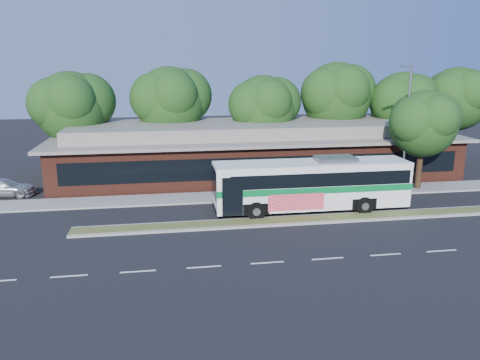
{
  "coord_description": "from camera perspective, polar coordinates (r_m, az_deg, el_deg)",
  "views": [
    {
      "loc": [
        -7.57,
        -25.07,
        9.15
      ],
      "look_at": [
        -2.94,
        3.34,
        2.0
      ],
      "focal_mm": 35.0,
      "sensor_mm": 36.0,
      "label": 1
    }
  ],
  "objects": [
    {
      "name": "tree_bg_e",
      "position": [
        45.96,
        19.61,
        8.91
      ],
      "size": [
        6.47,
        5.8,
        8.5
      ],
      "color": "black",
      "rests_on": "ground"
    },
    {
      "name": "parking_lot",
      "position": [
        37.71,
        -25.0,
        -1.42
      ],
      "size": [
        14.0,
        12.0,
        0.01
      ],
      "primitive_type": "cube",
      "color": "black",
      "rests_on": "ground"
    },
    {
      "name": "tree_bg_b",
      "position": [
        41.34,
        -7.95,
        9.65
      ],
      "size": [
        6.69,
        6.0,
        9.0
      ],
      "color": "black",
      "rests_on": "ground"
    },
    {
      "name": "tree_bg_d",
      "position": [
        44.31,
        12.15,
        10.11
      ],
      "size": [
        6.91,
        6.2,
        9.37
      ],
      "color": "black",
      "rests_on": "ground"
    },
    {
      "name": "transit_bus",
      "position": [
        29.93,
        8.78,
        -0.16
      ],
      "size": [
        12.43,
        2.96,
        3.48
      ],
      "rotation": [
        0.0,
        0.0,
        -0.0
      ],
      "color": "white",
      "rests_on": "ground"
    },
    {
      "name": "median_strip",
      "position": [
        28.26,
        6.82,
        -4.88
      ],
      "size": [
        26.0,
        1.1,
        0.15
      ],
      "primitive_type": "cube",
      "color": "#4D5B26",
      "rests_on": "ground"
    },
    {
      "name": "tree_bg_a",
      "position": [
        40.95,
        -19.3,
        8.59
      ],
      "size": [
        6.47,
        5.8,
        8.63
      ],
      "color": "black",
      "rests_on": "ground"
    },
    {
      "name": "ground",
      "position": [
        27.74,
        7.16,
        -5.42
      ],
      "size": [
        120.0,
        120.0,
        0.0
      ],
      "primitive_type": "plane",
      "color": "black",
      "rests_on": "ground"
    },
    {
      "name": "sedan",
      "position": [
        37.17,
        -26.87,
        -0.84
      ],
      "size": [
        4.42,
        2.03,
        1.25
      ],
      "primitive_type": "imported",
      "rotation": [
        0.0,
        0.0,
        1.51
      ],
      "color": "#B3B4BB",
      "rests_on": "ground"
    },
    {
      "name": "sidewalk",
      "position": [
        33.62,
        4.12,
        -1.77
      ],
      "size": [
        44.0,
        2.6,
        0.12
      ],
      "primitive_type": "cube",
      "color": "gray",
      "rests_on": "ground"
    },
    {
      "name": "tree_bg_f",
      "position": [
        49.93,
        25.23,
        9.1
      ],
      "size": [
        6.69,
        6.0,
        8.92
      ],
      "color": "black",
      "rests_on": "ground"
    },
    {
      "name": "sidewalk_tree",
      "position": [
        36.88,
        21.83,
        6.57
      ],
      "size": [
        5.39,
        4.83,
        7.35
      ],
      "color": "black",
      "rests_on": "ground"
    },
    {
      "name": "lamp_post",
      "position": [
        35.74,
        19.6,
        6.32
      ],
      "size": [
        0.93,
        0.18,
        9.07
      ],
      "color": "slate",
      "rests_on": "ground"
    },
    {
      "name": "plaza_building",
      "position": [
        39.44,
        1.97,
        3.69
      ],
      "size": [
        33.2,
        11.2,
        4.45
      ],
      "color": "#55261A",
      "rests_on": "ground"
    },
    {
      "name": "tree_bg_c",
      "position": [
        41.35,
        3.36,
        9.0
      ],
      "size": [
        6.24,
        5.6,
        8.26
      ],
      "color": "black",
      "rests_on": "ground"
    }
  ]
}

